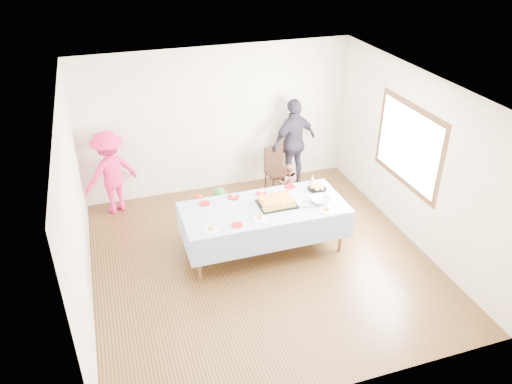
% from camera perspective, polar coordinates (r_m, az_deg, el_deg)
% --- Properties ---
extents(ground, '(5.00, 5.00, 0.00)m').
position_cam_1_polar(ground, '(7.75, 0.59, -7.78)').
color(ground, '#402712').
rests_on(ground, ground).
extents(room_walls, '(5.04, 5.04, 2.72)m').
position_cam_1_polar(room_walls, '(6.84, 1.09, 4.18)').
color(room_walls, beige).
rests_on(room_walls, ground).
extents(party_table, '(2.50, 1.10, 0.78)m').
position_cam_1_polar(party_table, '(7.58, 0.93, -2.07)').
color(party_table, '#55321D').
rests_on(party_table, ground).
extents(birthday_cake, '(0.57, 0.44, 0.10)m').
position_cam_1_polar(birthday_cake, '(7.60, 2.39, -1.12)').
color(birthday_cake, black).
rests_on(birthday_cake, party_table).
extents(rolls_tray, '(0.31, 0.31, 0.09)m').
position_cam_1_polar(rolls_tray, '(8.06, 7.00, 0.55)').
color(rolls_tray, black).
rests_on(rolls_tray, party_table).
extents(punch_bowl, '(0.31, 0.31, 0.08)m').
position_cam_1_polar(punch_bowl, '(7.72, 7.37, -0.91)').
color(punch_bowl, silver).
rests_on(punch_bowl, party_table).
extents(party_hat, '(0.10, 0.10, 0.16)m').
position_cam_1_polar(party_hat, '(8.21, 6.48, 1.50)').
color(party_hat, white).
rests_on(party_hat, party_table).
extents(fork_pile, '(0.24, 0.18, 0.07)m').
position_cam_1_polar(fork_pile, '(7.58, 5.72, -1.45)').
color(fork_pile, white).
rests_on(fork_pile, party_table).
extents(plate_red_far_a, '(0.17, 0.17, 0.01)m').
position_cam_1_polar(plate_red_far_a, '(7.67, -5.89, -1.30)').
color(plate_red_far_a, '#B60D10').
rests_on(plate_red_far_a, party_table).
extents(plate_red_far_b, '(0.20, 0.20, 0.01)m').
position_cam_1_polar(plate_red_far_b, '(7.80, -2.61, -0.59)').
color(plate_red_far_b, '#B60D10').
rests_on(plate_red_far_b, party_table).
extents(plate_red_far_c, '(0.17, 0.17, 0.01)m').
position_cam_1_polar(plate_red_far_c, '(7.89, 0.61, -0.19)').
color(plate_red_far_c, '#B60D10').
rests_on(plate_red_far_c, party_table).
extents(plate_red_far_d, '(0.18, 0.18, 0.01)m').
position_cam_1_polar(plate_red_far_d, '(8.10, 3.89, 0.63)').
color(plate_red_far_d, '#B60D10').
rests_on(plate_red_far_d, party_table).
extents(plate_red_near, '(0.16, 0.16, 0.01)m').
position_cam_1_polar(plate_red_near, '(7.13, -2.18, -3.79)').
color(plate_red_near, '#B60D10').
rests_on(plate_red_near, party_table).
extents(plate_white_left, '(0.21, 0.21, 0.01)m').
position_cam_1_polar(plate_white_left, '(7.05, -5.19, -4.32)').
color(plate_white_left, white).
rests_on(plate_white_left, party_table).
extents(plate_white_mid, '(0.19, 0.19, 0.01)m').
position_cam_1_polar(plate_white_mid, '(7.26, 0.41, -3.10)').
color(plate_white_mid, white).
rests_on(plate_white_mid, party_table).
extents(plate_white_right, '(0.24, 0.24, 0.01)m').
position_cam_1_polar(plate_white_right, '(7.53, 8.08, -2.08)').
color(plate_white_right, white).
rests_on(plate_white_right, party_table).
extents(dining_chair, '(0.43, 0.43, 0.89)m').
position_cam_1_polar(dining_chair, '(9.34, 2.26, 2.83)').
color(dining_chair, black).
rests_on(dining_chair, ground).
extents(toddler_left, '(0.35, 0.28, 0.82)m').
position_cam_1_polar(toddler_left, '(8.08, -6.57, -2.73)').
color(toddler_left, red).
rests_on(toddler_left, ground).
extents(toddler_mid, '(0.48, 0.38, 0.85)m').
position_cam_1_polar(toddler_mid, '(8.13, -4.12, -2.24)').
color(toddler_mid, '#277025').
rests_on(toddler_mid, ground).
extents(toddler_right, '(0.43, 0.38, 0.74)m').
position_cam_1_polar(toddler_right, '(9.08, 3.75, 1.07)').
color(toddler_right, '#B76555').
rests_on(toddler_right, ground).
extents(adult_left, '(1.12, 0.90, 1.51)m').
position_cam_1_polar(adult_left, '(8.95, -16.28, 2.15)').
color(adult_left, '#DD1B5E').
rests_on(adult_left, ground).
extents(adult_right, '(1.08, 0.72, 1.71)m').
position_cam_1_polar(adult_right, '(9.52, 4.35, 5.70)').
color(adult_right, '#2F2838').
rests_on(adult_right, ground).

